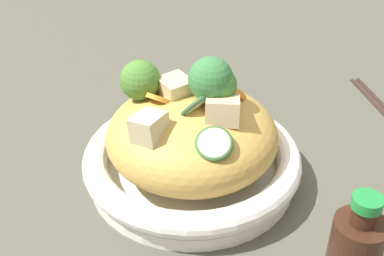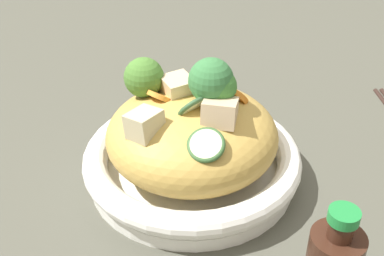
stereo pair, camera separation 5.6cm
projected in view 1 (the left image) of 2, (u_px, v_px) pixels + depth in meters
ground_plane at (192, 177)px, 0.60m from camera, size 3.00×3.00×0.00m
serving_bowl at (192, 162)px, 0.59m from camera, size 0.26×0.26×0.05m
noodle_heap at (192, 134)px, 0.57m from camera, size 0.20×0.20×0.09m
broccoli_florets at (187, 82)px, 0.54m from camera, size 0.09×0.14×0.07m
carrot_coins at (194, 92)px, 0.57m from camera, size 0.12×0.10×0.04m
zucchini_slices at (205, 126)px, 0.51m from camera, size 0.07×0.09×0.04m
chicken_chunks at (185, 109)px, 0.53m from camera, size 0.11×0.12×0.04m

